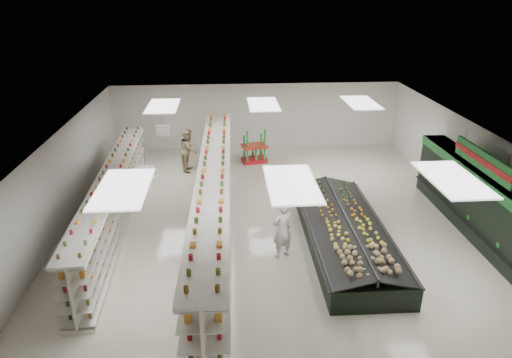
{
  "coord_description": "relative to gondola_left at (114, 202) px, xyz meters",
  "views": [
    {
      "loc": [
        -1.56,
        -13.96,
        7.55
      ],
      "look_at": [
        -0.51,
        0.9,
        1.22
      ],
      "focal_mm": 32.0,
      "sensor_mm": 36.0,
      "label": 1
    }
  ],
  "objects": [
    {
      "name": "floor",
      "position": [
        5.34,
        -0.13,
        -0.86
      ],
      "size": [
        16.0,
        16.0,
        0.0
      ],
      "primitive_type": "plane",
      "color": "beige",
      "rests_on": "ground"
    },
    {
      "name": "hortifruti_banner",
      "position": [
        11.59,
        -1.63,
        1.79
      ],
      "size": [
        0.12,
        3.2,
        0.95
      ],
      "color": "#1D6D2B",
      "rests_on": "ceiling"
    },
    {
      "name": "gondola_left",
      "position": [
        0.0,
        0.0,
        0.0
      ],
      "size": [
        1.2,
        10.84,
        1.87
      ],
      "rotation": [
        0.0,
        0.0,
        0.04
      ],
      "color": "white",
      "rests_on": "floor"
    },
    {
      "name": "wall_left",
      "position": [
        -1.66,
        -0.13,
        0.74
      ],
      "size": [
        0.02,
        16.0,
        3.2
      ],
      "primitive_type": "cube",
      "color": "white",
      "rests_on": "floor"
    },
    {
      "name": "wall_front",
      "position": [
        5.34,
        -8.13,
        0.74
      ],
      "size": [
        14.0,
        0.02,
        3.2
      ],
      "primitive_type": "cube",
      "color": "white",
      "rests_on": "floor"
    },
    {
      "name": "shopper_background",
      "position": [
        2.17,
        4.87,
        0.09
      ],
      "size": [
        0.65,
        0.97,
        1.9
      ],
      "primitive_type": "imported",
      "rotation": [
        0.0,
        0.0,
        1.48
      ],
      "color": "tan",
      "rests_on": "floor"
    },
    {
      "name": "produce_island",
      "position": [
        7.44,
        -1.84,
        -0.41
      ],
      "size": [
        2.52,
        6.72,
        1.0
      ],
      "rotation": [
        0.0,
        0.0,
        -0.01
      ],
      "color": "black",
      "rests_on": "floor"
    },
    {
      "name": "gondola_center",
      "position": [
        3.39,
        -0.86,
        0.2
      ],
      "size": [
        1.25,
        13.34,
        2.31
      ],
      "rotation": [
        0.0,
        0.0,
        -0.02
      ],
      "color": "white",
      "rests_on": "floor"
    },
    {
      "name": "wall_back",
      "position": [
        5.34,
        7.87,
        0.74
      ],
      "size": [
        14.0,
        0.02,
        3.2
      ],
      "primitive_type": "cube",
      "color": "white",
      "rests_on": "floor"
    },
    {
      "name": "ceiling",
      "position": [
        5.34,
        -0.13,
        2.34
      ],
      "size": [
        14.0,
        16.0,
        0.02
      ],
      "primitive_type": "cube",
      "color": "white",
      "rests_on": "wall_back"
    },
    {
      "name": "aisle_sign_near",
      "position": [
        1.54,
        -2.13,
        1.89
      ],
      "size": [
        0.52,
        0.06,
        0.75
      ],
      "color": "white",
      "rests_on": "ceiling"
    },
    {
      "name": "soda_endcap",
      "position": [
        5.1,
        5.71,
        -0.16
      ],
      "size": [
        1.28,
        1.0,
        1.46
      ],
      "rotation": [
        0.0,
        0.0,
        0.22
      ],
      "color": "red",
      "rests_on": "floor"
    },
    {
      "name": "wall_right",
      "position": [
        12.34,
        -0.13,
        0.74
      ],
      "size": [
        0.02,
        16.0,
        3.2
      ],
      "primitive_type": "cube",
      "color": "white",
      "rests_on": "floor"
    },
    {
      "name": "produce_wall_case",
      "position": [
        11.87,
        -1.63,
        0.38
      ],
      "size": [
        0.93,
        8.0,
        2.2
      ],
      "color": "black",
      "rests_on": "floor"
    },
    {
      "name": "shopper_main",
      "position": [
        5.39,
        -2.39,
        0.05
      ],
      "size": [
        0.79,
        0.7,
        1.82
      ],
      "primitive_type": "imported",
      "rotation": [
        0.0,
        0.0,
        3.65
      ],
      "color": "silver",
      "rests_on": "floor"
    },
    {
      "name": "aisle_sign_far",
      "position": [
        1.54,
        1.87,
        1.89
      ],
      "size": [
        0.52,
        0.06,
        0.75
      ],
      "color": "white",
      "rests_on": "ceiling"
    }
  ]
}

